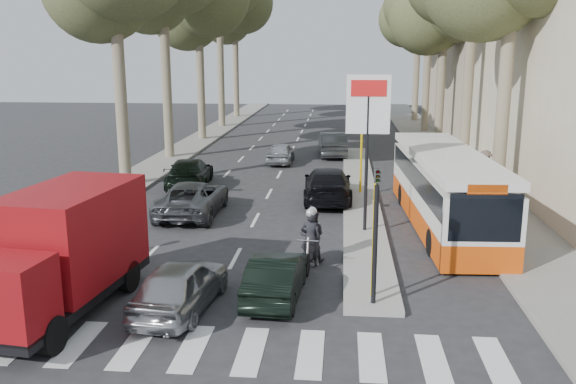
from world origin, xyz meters
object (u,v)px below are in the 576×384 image
at_px(red_truck, 62,250).
at_px(city_bus, 445,187).
at_px(silver_hatchback, 180,285).
at_px(motorcycle, 311,239).
at_px(dark_hatchback, 277,276).

distance_m(red_truck, city_bus, 13.68).
relative_size(silver_hatchback, motorcycle, 1.79).
bearing_deg(city_bus, dark_hatchback, -129.53).
height_order(dark_hatchback, motorcycle, motorcycle).
relative_size(dark_hatchback, motorcycle, 1.69).
height_order(red_truck, city_bus, red_truck).
bearing_deg(red_truck, dark_hatchback, 21.00).
relative_size(silver_hatchback, red_truck, 0.65).
bearing_deg(silver_hatchback, red_truck, 12.78).
height_order(dark_hatchback, red_truck, red_truck).
bearing_deg(city_bus, silver_hatchback, -135.87).
relative_size(red_truck, city_bus, 0.55).
bearing_deg(dark_hatchback, silver_hatchback, 26.77).
relative_size(red_truck, motorcycle, 2.74).
bearing_deg(red_truck, silver_hatchback, 13.04).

